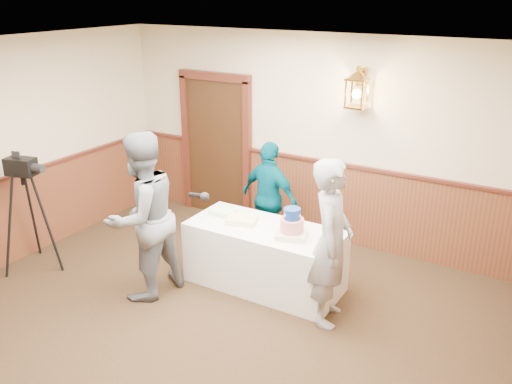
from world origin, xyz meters
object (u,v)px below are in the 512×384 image
(sheet_cake_yellow, at_px, (242,220))
(assistant_p, at_px, (270,198))
(interviewer, at_px, (142,217))
(sheet_cake_green, at_px, (223,212))
(baker, at_px, (331,243))
(display_table, at_px, (265,257))
(tiered_cake, at_px, (292,226))
(tv_camera_rig, at_px, (30,220))

(sheet_cake_yellow, relative_size, assistant_p, 0.23)
(interviewer, bearing_deg, sheet_cake_green, 161.62)
(interviewer, height_order, baker, interviewer)
(interviewer, xyz_separation_m, assistant_p, (0.68, 1.67, -0.21))
(sheet_cake_yellow, xyz_separation_m, baker, (1.22, -0.24, 0.11))
(display_table, distance_m, assistant_p, 0.99)
(assistant_p, bearing_deg, tiered_cake, 142.21)
(tiered_cake, relative_size, sheet_cake_green, 1.46)
(sheet_cake_yellow, relative_size, tv_camera_rig, 0.23)
(sheet_cake_green, bearing_deg, tiered_cake, -7.77)
(baker, bearing_deg, sheet_cake_yellow, 62.92)
(tiered_cake, distance_m, tv_camera_rig, 3.26)
(display_table, bearing_deg, tiered_cake, -9.55)
(sheet_cake_yellow, height_order, sheet_cake_green, sheet_cake_yellow)
(tv_camera_rig, bearing_deg, baker, -2.11)
(sheet_cake_green, bearing_deg, baker, -12.23)
(sheet_cake_green, xyz_separation_m, baker, (1.54, -0.33, 0.11))
(tiered_cake, xyz_separation_m, sheet_cake_green, (-0.99, 0.14, -0.10))
(sheet_cake_green, relative_size, tv_camera_rig, 0.20)
(sheet_cake_yellow, height_order, assistant_p, assistant_p)
(assistant_p, bearing_deg, interviewer, 79.02)
(sheet_cake_green, bearing_deg, display_table, -6.68)
(display_table, bearing_deg, sheet_cake_yellow, -176.08)
(baker, xyz_separation_m, tv_camera_rig, (-3.64, -0.82, -0.25))
(display_table, height_order, interviewer, interviewer)
(display_table, relative_size, tv_camera_rig, 1.25)
(interviewer, distance_m, baker, 2.08)
(sheet_cake_green, relative_size, interviewer, 0.15)
(tiered_cake, bearing_deg, sheet_cake_yellow, 176.34)
(assistant_p, relative_size, tv_camera_rig, 1.04)
(tiered_cake, relative_size, interviewer, 0.22)
(tiered_cake, relative_size, baker, 0.23)
(sheet_cake_green, xyz_separation_m, tv_camera_rig, (-2.10, -1.15, -0.14))
(tiered_cake, bearing_deg, display_table, 170.45)
(assistant_p, bearing_deg, tv_camera_rig, 50.74)
(sheet_cake_green, xyz_separation_m, interviewer, (-0.46, -0.91, 0.18))
(sheet_cake_yellow, xyz_separation_m, interviewer, (-0.78, -0.82, 0.17))
(display_table, relative_size, assistant_p, 1.20)
(tiered_cake, distance_m, baker, 0.58)
(sheet_cake_yellow, height_order, interviewer, interviewer)
(baker, relative_size, tv_camera_rig, 1.24)
(tiered_cake, height_order, assistant_p, assistant_p)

